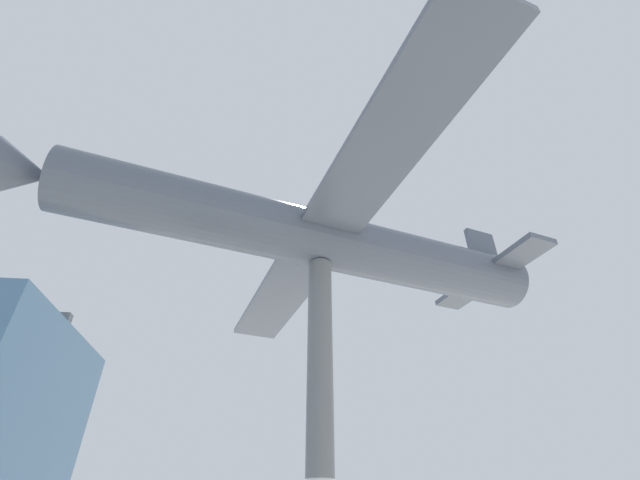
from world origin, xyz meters
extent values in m
cylinder|color=slate|center=(0.00, 0.00, 3.85)|extent=(0.62, 0.62, 7.70)
cylinder|color=#4C5666|center=(0.00, 0.00, 8.51)|extent=(5.48, 13.64, 1.62)
cube|color=#4C5666|center=(0.00, 0.00, 8.51)|extent=(14.60, 5.84, 0.18)
cube|color=#4C5666|center=(1.73, -5.80, 8.64)|extent=(4.80, 2.30, 0.18)
cube|color=#4C5666|center=(1.73, -5.80, 9.55)|extent=(0.49, 1.11, 1.74)
cone|color=#4C5666|center=(-2.13, 7.14, 8.51)|extent=(1.65, 1.50, 1.38)
camera|label=1|loc=(-9.98, 0.93, 1.50)|focal=24.00mm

